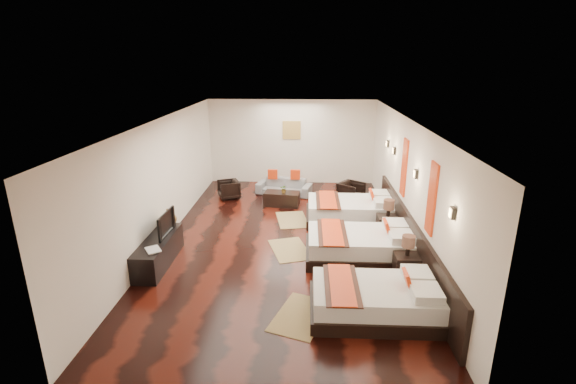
# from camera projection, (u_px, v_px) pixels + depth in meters

# --- Properties ---
(floor) EXTENTS (5.50, 9.50, 0.01)m
(floor) POSITION_uv_depth(u_px,v_px,m) (284.00, 239.00, 9.70)
(floor) COLOR black
(floor) RESTS_ON ground
(ceiling) EXTENTS (5.50, 9.50, 0.01)m
(ceiling) POSITION_uv_depth(u_px,v_px,m) (283.00, 120.00, 8.84)
(ceiling) COLOR white
(ceiling) RESTS_ON floor
(back_wall) EXTENTS (5.50, 0.01, 2.80)m
(back_wall) POSITION_uv_depth(u_px,v_px,m) (292.00, 142.00, 13.79)
(back_wall) COLOR silver
(back_wall) RESTS_ON floor
(left_wall) EXTENTS (0.01, 9.50, 2.80)m
(left_wall) POSITION_uv_depth(u_px,v_px,m) (163.00, 181.00, 9.39)
(left_wall) COLOR silver
(left_wall) RESTS_ON floor
(right_wall) EXTENTS (0.01, 9.50, 2.80)m
(right_wall) POSITION_uv_depth(u_px,v_px,m) (407.00, 184.00, 9.15)
(right_wall) COLOR silver
(right_wall) RESTS_ON floor
(headboard_panel) EXTENTS (0.08, 6.60, 0.90)m
(headboard_panel) POSITION_uv_depth(u_px,v_px,m) (410.00, 238.00, 8.68)
(headboard_panel) COLOR black
(headboard_panel) RESTS_ON floor
(bed_near) EXTENTS (2.12, 1.33, 0.81)m
(bed_near) POSITION_uv_depth(u_px,v_px,m) (376.00, 299.00, 6.77)
(bed_near) COLOR black
(bed_near) RESTS_ON floor
(bed_mid) EXTENTS (2.28, 1.43, 0.87)m
(bed_mid) POSITION_uv_depth(u_px,v_px,m) (361.00, 245.00, 8.71)
(bed_mid) COLOR black
(bed_mid) RESTS_ON floor
(bed_far) EXTENTS (2.28, 1.43, 0.87)m
(bed_far) POSITION_uv_depth(u_px,v_px,m) (352.00, 210.00, 10.69)
(bed_far) COLOR black
(bed_far) RESTS_ON floor
(nightstand_a) EXTENTS (0.46, 0.46, 0.90)m
(nightstand_a) POSITION_uv_depth(u_px,v_px,m) (406.00, 264.00, 7.86)
(nightstand_a) COLOR black
(nightstand_a) RESTS_ON floor
(nightstand_b) EXTENTS (0.47, 0.47, 0.93)m
(nightstand_b) POSITION_uv_depth(u_px,v_px,m) (387.00, 224.00, 9.74)
(nightstand_b) COLOR black
(nightstand_b) RESTS_ON floor
(jute_mat_near) EXTENTS (1.11, 1.38, 0.01)m
(jute_mat_near) POSITION_uv_depth(u_px,v_px,m) (300.00, 315.00, 6.81)
(jute_mat_near) COLOR #987E4D
(jute_mat_near) RESTS_ON floor
(jute_mat_mid) EXTENTS (1.08, 1.37, 0.01)m
(jute_mat_mid) POSITION_uv_depth(u_px,v_px,m) (290.00, 249.00, 9.16)
(jute_mat_mid) COLOR #987E4D
(jute_mat_mid) RESTS_ON floor
(jute_mat_far) EXTENTS (0.95, 1.31, 0.01)m
(jute_mat_far) POSITION_uv_depth(u_px,v_px,m) (292.00, 220.00, 10.86)
(jute_mat_far) COLOR #987E4D
(jute_mat_far) RESTS_ON floor
(tv_console) EXTENTS (0.50, 1.80, 0.55)m
(tv_console) POSITION_uv_depth(u_px,v_px,m) (159.00, 251.00, 8.46)
(tv_console) COLOR black
(tv_console) RESTS_ON floor
(tv) EXTENTS (0.15, 0.86, 0.50)m
(tv) POSITION_uv_depth(u_px,v_px,m) (163.00, 224.00, 8.53)
(tv) COLOR black
(tv) RESTS_ON tv_console
(book) EXTENTS (0.40, 0.42, 0.03)m
(book) POSITION_uv_depth(u_px,v_px,m) (146.00, 251.00, 7.81)
(book) COLOR black
(book) RESTS_ON tv_console
(figurine) EXTENTS (0.42, 0.42, 0.38)m
(figurine) POSITION_uv_depth(u_px,v_px,m) (168.00, 217.00, 9.02)
(figurine) COLOR brown
(figurine) RESTS_ON tv_console
(sofa) EXTENTS (1.79, 1.03, 0.49)m
(sofa) POSITION_uv_depth(u_px,v_px,m) (284.00, 187.00, 12.87)
(sofa) COLOR gray
(sofa) RESTS_ON floor
(armchair_left) EXTENTS (0.79, 0.78, 0.55)m
(armchair_left) POSITION_uv_depth(u_px,v_px,m) (229.00, 189.00, 12.49)
(armchair_left) COLOR black
(armchair_left) RESTS_ON floor
(armchair_right) EXTENTS (0.92, 0.91, 0.60)m
(armchair_right) POSITION_uv_depth(u_px,v_px,m) (351.00, 192.00, 12.16)
(armchair_right) COLOR black
(armchair_right) RESTS_ON floor
(coffee_table) EXTENTS (1.06, 0.63, 0.40)m
(coffee_table) POSITION_uv_depth(u_px,v_px,m) (282.00, 199.00, 11.89)
(coffee_table) COLOR black
(coffee_table) RESTS_ON floor
(table_plant) EXTENTS (0.25, 0.22, 0.24)m
(table_plant) POSITION_uv_depth(u_px,v_px,m) (284.00, 189.00, 11.72)
(table_plant) COLOR #2D581D
(table_plant) RESTS_ON coffee_table
(orange_panel_a) EXTENTS (0.04, 0.40, 1.30)m
(orange_panel_a) POSITION_uv_depth(u_px,v_px,m) (432.00, 199.00, 7.25)
(orange_panel_a) COLOR #D86014
(orange_panel_a) RESTS_ON right_wall
(orange_panel_b) EXTENTS (0.04, 0.40, 1.30)m
(orange_panel_b) POSITION_uv_depth(u_px,v_px,m) (404.00, 167.00, 9.34)
(orange_panel_b) COLOR #D86014
(orange_panel_b) RESTS_ON right_wall
(sconce_near) EXTENTS (0.07, 0.12, 0.18)m
(sconce_near) POSITION_uv_depth(u_px,v_px,m) (452.00, 213.00, 6.16)
(sconce_near) COLOR black
(sconce_near) RESTS_ON right_wall
(sconce_mid) EXTENTS (0.07, 0.12, 0.18)m
(sconce_mid) POSITION_uv_depth(u_px,v_px,m) (416.00, 174.00, 8.25)
(sconce_mid) COLOR black
(sconce_mid) RESTS_ON right_wall
(sconce_far) EXTENTS (0.07, 0.12, 0.18)m
(sconce_far) POSITION_uv_depth(u_px,v_px,m) (394.00, 151.00, 10.34)
(sconce_far) COLOR black
(sconce_far) RESTS_ON right_wall
(sconce_lounge) EXTENTS (0.07, 0.12, 0.18)m
(sconce_lounge) POSITION_uv_depth(u_px,v_px,m) (387.00, 144.00, 11.20)
(sconce_lounge) COLOR black
(sconce_lounge) RESTS_ON right_wall
(gold_artwork) EXTENTS (0.60, 0.04, 0.60)m
(gold_artwork) POSITION_uv_depth(u_px,v_px,m) (292.00, 130.00, 13.64)
(gold_artwork) COLOR #AD873F
(gold_artwork) RESTS_ON back_wall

